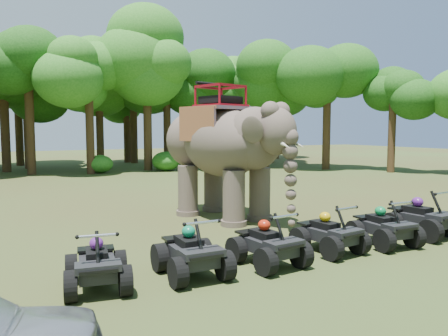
{
  "coord_description": "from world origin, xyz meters",
  "views": [
    {
      "loc": [
        -5.52,
        -9.36,
        2.96
      ],
      "look_at": [
        0.0,
        1.2,
        1.9
      ],
      "focal_mm": 35.0,
      "sensor_mm": 36.0,
      "label": 1
    }
  ],
  "objects_px": {
    "atv_3": "(329,228)",
    "atv_5": "(422,213)",
    "atv_1": "(191,246)",
    "atv_4": "(384,222)",
    "atv_0": "(97,258)",
    "atv_2": "(268,238)",
    "elephant": "(223,151)"
  },
  "relations": [
    {
      "from": "atv_2",
      "to": "atv_4",
      "type": "height_order",
      "value": "atv_2"
    },
    {
      "from": "elephant",
      "to": "atv_2",
      "type": "relative_size",
      "value": 3.29
    },
    {
      "from": "atv_2",
      "to": "atv_3",
      "type": "relative_size",
      "value": 1.02
    },
    {
      "from": "atv_2",
      "to": "atv_3",
      "type": "bearing_deg",
      "value": -0.34
    },
    {
      "from": "elephant",
      "to": "atv_2",
      "type": "distance_m",
      "value": 5.5
    },
    {
      "from": "atv_0",
      "to": "atv_2",
      "type": "relative_size",
      "value": 0.96
    },
    {
      "from": "atv_1",
      "to": "atv_4",
      "type": "distance_m",
      "value": 5.3
    },
    {
      "from": "atv_0",
      "to": "atv_5",
      "type": "bearing_deg",
      "value": 8.66
    },
    {
      "from": "atv_2",
      "to": "atv_1",
      "type": "bearing_deg",
      "value": 170.3
    },
    {
      "from": "elephant",
      "to": "atv_1",
      "type": "bearing_deg",
      "value": -139.3
    },
    {
      "from": "atv_0",
      "to": "atv_1",
      "type": "distance_m",
      "value": 1.84
    },
    {
      "from": "atv_0",
      "to": "atv_3",
      "type": "bearing_deg",
      "value": 7.84
    },
    {
      "from": "atv_3",
      "to": "atv_4",
      "type": "bearing_deg",
      "value": -11.46
    },
    {
      "from": "elephant",
      "to": "atv_3",
      "type": "height_order",
      "value": "elephant"
    },
    {
      "from": "atv_1",
      "to": "atv_3",
      "type": "height_order",
      "value": "atv_1"
    },
    {
      "from": "elephant",
      "to": "atv_4",
      "type": "relative_size",
      "value": 3.3
    },
    {
      "from": "atv_2",
      "to": "elephant",
      "type": "bearing_deg",
      "value": 68.11
    },
    {
      "from": "atv_3",
      "to": "atv_5",
      "type": "bearing_deg",
      "value": -5.45
    },
    {
      "from": "atv_0",
      "to": "atv_4",
      "type": "bearing_deg",
      "value": 6.93
    },
    {
      "from": "atv_0",
      "to": "atv_3",
      "type": "relative_size",
      "value": 0.98
    },
    {
      "from": "atv_0",
      "to": "atv_5",
      "type": "relative_size",
      "value": 0.88
    },
    {
      "from": "atv_4",
      "to": "atv_1",
      "type": "bearing_deg",
      "value": -177.3
    },
    {
      "from": "atv_0",
      "to": "elephant",
      "type": "bearing_deg",
      "value": 52.06
    },
    {
      "from": "atv_0",
      "to": "atv_4",
      "type": "distance_m",
      "value": 7.14
    },
    {
      "from": "atv_2",
      "to": "atv_3",
      "type": "xyz_separation_m",
      "value": [
        1.86,
        0.16,
        -0.01
      ]
    },
    {
      "from": "elephant",
      "to": "atv_3",
      "type": "relative_size",
      "value": 3.36
    },
    {
      "from": "atv_4",
      "to": "atv_5",
      "type": "distance_m",
      "value": 1.71
    },
    {
      "from": "atv_1",
      "to": "atv_5",
      "type": "xyz_separation_m",
      "value": [
        7.0,
        0.08,
        0.04
      ]
    },
    {
      "from": "atv_4",
      "to": "atv_5",
      "type": "relative_size",
      "value": 0.92
    },
    {
      "from": "atv_2",
      "to": "atv_5",
      "type": "relative_size",
      "value": 0.92
    },
    {
      "from": "atv_3",
      "to": "atv_5",
      "type": "xyz_separation_m",
      "value": [
        3.38,
        0.06,
        0.07
      ]
    },
    {
      "from": "atv_2",
      "to": "atv_3",
      "type": "distance_m",
      "value": 1.86
    }
  ]
}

